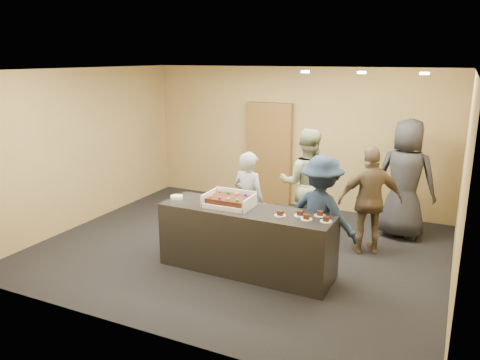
{
  "coord_description": "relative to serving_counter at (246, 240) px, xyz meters",
  "views": [
    {
      "loc": [
        2.89,
        -6.1,
        2.88
      ],
      "look_at": [
        0.0,
        0.0,
        1.09
      ],
      "focal_mm": 35.0,
      "sensor_mm": 36.0,
      "label": 1
    }
  ],
  "objects": [
    {
      "name": "slice_c",
      "position": [
        0.86,
        -0.06,
        0.47
      ],
      "size": [
        0.15,
        0.15,
        0.07
      ],
      "color": "white",
      "rests_on": "serving_counter"
    },
    {
      "name": "slice_d",
      "position": [
        0.97,
        0.15,
        0.47
      ],
      "size": [
        0.15,
        0.15,
        0.07
      ],
      "color": "white",
      "rests_on": "serving_counter"
    },
    {
      "name": "sheet_cake",
      "position": [
        -0.26,
        0.0,
        0.55
      ],
      "size": [
        0.55,
        0.38,
        0.11
      ],
      "color": "#3A170D",
      "rests_on": "cake_box"
    },
    {
      "name": "person_dark_suit",
      "position": [
        1.77,
        2.27,
        0.53
      ],
      "size": [
        1.03,
        0.74,
        1.95
      ],
      "primitive_type": "imported",
      "rotation": [
        0.0,
        0.0,
        3.01
      ],
      "color": "#252429",
      "rests_on": "floor"
    },
    {
      "name": "person_navy_man",
      "position": [
        0.91,
        0.45,
        0.36
      ],
      "size": [
        1.17,
        0.85,
        1.62
      ],
      "primitive_type": "imported",
      "rotation": [
        0.0,
        0.0,
        2.88
      ],
      "color": "#1C2B45",
      "rests_on": "floor"
    },
    {
      "name": "cake_box",
      "position": [
        -0.26,
        0.02,
        0.49
      ],
      "size": [
        0.64,
        0.44,
        0.19
      ],
      "color": "white",
      "rests_on": "serving_counter"
    },
    {
      "name": "serving_counter",
      "position": [
        0.0,
        0.0,
        0.0
      ],
      "size": [
        2.41,
        0.74,
        0.9
      ],
      "primitive_type": "cube",
      "rotation": [
        0.0,
        0.0,
        -0.02
      ],
      "color": "black",
      "rests_on": "floor"
    },
    {
      "name": "slice_a",
      "position": [
        0.51,
        -0.07,
        0.47
      ],
      "size": [
        0.15,
        0.15,
        0.07
      ],
      "color": "white",
      "rests_on": "serving_counter"
    },
    {
      "name": "ceiling_spotlights",
      "position": [
        1.19,
        1.17,
        2.22
      ],
      "size": [
        1.72,
        0.12,
        0.03
      ],
      "color": "#FFEAC6",
      "rests_on": "ceiling"
    },
    {
      "name": "slice_b",
      "position": [
        0.74,
        0.04,
        0.47
      ],
      "size": [
        0.15,
        0.15,
        0.07
      ],
      "color": "white",
      "rests_on": "serving_counter"
    },
    {
      "name": "person_server_grey",
      "position": [
        -0.28,
        0.72,
        0.32
      ],
      "size": [
        0.63,
        0.49,
        1.53
      ],
      "primitive_type": "imported",
      "rotation": [
        0.0,
        0.0,
        2.9
      ],
      "color": "#9A9A9F",
      "rests_on": "floor"
    },
    {
      "name": "person_sage_man",
      "position": [
        0.32,
        1.61,
        0.45
      ],
      "size": [
        1.02,
        0.88,
        1.79
      ],
      "primitive_type": "imported",
      "rotation": [
        0.0,
        0.0,
        3.41
      ],
      "color": "gray",
      "rests_on": "floor"
    },
    {
      "name": "room",
      "position": [
        -0.41,
        0.67,
        0.9
      ],
      "size": [
        6.04,
        6.0,
        2.7
      ],
      "color": "black",
      "rests_on": "ground"
    },
    {
      "name": "plate_stack",
      "position": [
        -1.1,
        -0.0,
        0.47
      ],
      "size": [
        0.18,
        0.18,
        0.04
      ],
      "primitive_type": "cylinder",
      "color": "white",
      "rests_on": "serving_counter"
    },
    {
      "name": "person_brown_extra",
      "position": [
        1.39,
        1.38,
        0.37
      ],
      "size": [
        1.03,
        0.78,
        1.63
      ],
      "primitive_type": "imported",
      "rotation": [
        0.0,
        0.0,
        3.6
      ],
      "color": "brown",
      "rests_on": "floor"
    },
    {
      "name": "storage_cabinet",
      "position": [
        -0.91,
        3.08,
        0.56
      ],
      "size": [
        0.92,
        0.15,
        2.02
      ],
      "primitive_type": "cube",
      "color": "brown",
      "rests_on": "floor"
    },
    {
      "name": "slice_e",
      "position": [
        1.1,
        -0.03,
        0.47
      ],
      "size": [
        0.15,
        0.15,
        0.07
      ],
      "color": "white",
      "rests_on": "serving_counter"
    }
  ]
}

